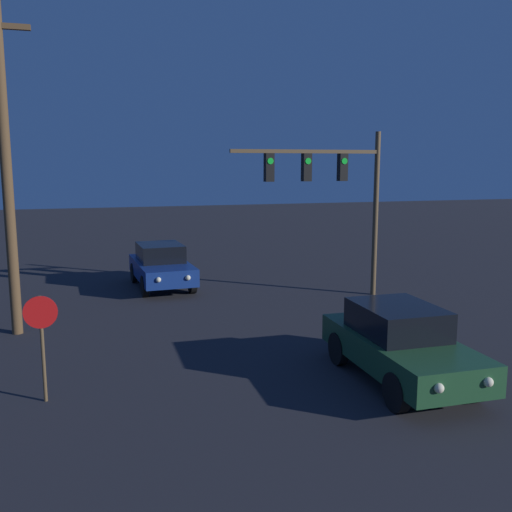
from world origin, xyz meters
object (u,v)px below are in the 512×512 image
Objects in this scene: car_near at (400,343)px; traffic_signal_mast at (334,184)px; stop_sign at (41,330)px; utility_pole at (6,163)px; car_far at (161,265)px.

car_near is 8.13m from traffic_signal_mast.
stop_sign is 0.24× the size of utility_pole.
stop_sign is at bearing -144.35° from traffic_signal_mast.
car_near is 2.07× the size of stop_sign.
car_near and car_far have the same top height.
car_far is 0.50× the size of utility_pole.
car_far is 10.26m from stop_sign.
car_far is at bearing 46.25° from utility_pole.
stop_sign is at bearing -7.31° from car_near.
traffic_signal_mast is (5.36, -3.29, 3.04)m from car_far.
stop_sign is 5.93m from utility_pole.
utility_pole is at bearing -171.94° from traffic_signal_mast.
traffic_signal_mast reaches higher than car_near.
utility_pole reaches higher than car_near.
stop_sign is (-7.10, 1.00, 0.61)m from car_near.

